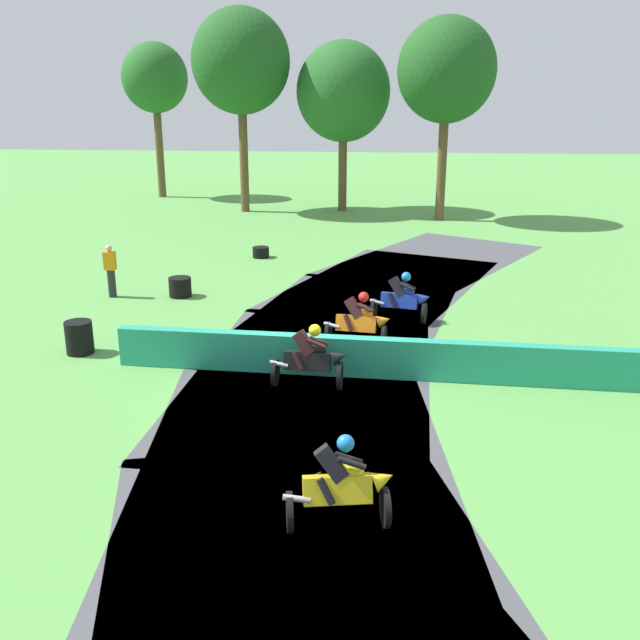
{
  "coord_description": "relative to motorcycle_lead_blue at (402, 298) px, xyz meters",
  "views": [
    {
      "loc": [
        1.62,
        -14.96,
        6.11
      ],
      "look_at": [
        0.1,
        1.13,
        0.9
      ],
      "focal_mm": 40.24,
      "sensor_mm": 36.0,
      "label": 1
    }
  ],
  "objects": [
    {
      "name": "ground_plane",
      "position": [
        -2.1,
        -4.03,
        -0.65
      ],
      "size": [
        120.0,
        120.0,
        0.0
      ],
      "primitive_type": "plane",
      "color": "#569947"
    },
    {
      "name": "track_asphalt",
      "position": [
        -0.8,
        -4.09,
        -0.65
      ],
      "size": [
        10.95,
        34.22,
        0.01
      ],
      "color": "#47474C",
      "rests_on": "ground"
    },
    {
      "name": "safety_barrier",
      "position": [
        3.79,
        -4.29,
        -0.2
      ],
      "size": [
        20.69,
        1.22,
        0.9
      ],
      "primitive_type": "cube",
      "rotation": [
        0.0,
        0.0,
        4.67
      ],
      "color": "#239375",
      "rests_on": "ground"
    },
    {
      "name": "motorcycle_lead_blue",
      "position": [
        0.0,
        0.0,
        0.0
      ],
      "size": [
        1.71,
        0.98,
        1.43
      ],
      "color": "black",
      "rests_on": "ground"
    },
    {
      "name": "motorcycle_chase_orange",
      "position": [
        -1.08,
        -2.09,
        -0.01
      ],
      "size": [
        1.71,
        0.92,
        1.43
      ],
      "color": "black",
      "rests_on": "ground"
    },
    {
      "name": "motorcycle_trailing_black",
      "position": [
        -2.01,
        -4.78,
        0.0
      ],
      "size": [
        1.69,
        0.77,
        1.43
      ],
      "color": "black",
      "rests_on": "ground"
    },
    {
      "name": "motorcycle_fourth_yellow",
      "position": [
        -1.02,
        -9.82,
        -0.02
      ],
      "size": [
        1.67,
        1.01,
        1.42
      ],
      "color": "black",
      "rests_on": "ground"
    },
    {
      "name": "tire_stack_near",
      "position": [
        -5.23,
        7.44,
        -0.45
      ],
      "size": [
        0.63,
        0.63,
        0.4
      ],
      "color": "black",
      "rests_on": "ground"
    },
    {
      "name": "tire_stack_mid_a",
      "position": [
        -6.78,
        1.86,
        -0.35
      ],
      "size": [
        0.69,
        0.69,
        0.6
      ],
      "color": "black",
      "rests_on": "ground"
    },
    {
      "name": "tire_stack_mid_b",
      "position": [
        -7.81,
        -3.26,
        -0.25
      ],
      "size": [
        0.66,
        0.66,
        0.8
      ],
      "color": "black",
      "rests_on": "ground"
    },
    {
      "name": "track_marshal",
      "position": [
        -8.86,
        1.63,
        0.16
      ],
      "size": [
        0.34,
        0.24,
        1.63
      ],
      "color": "#232328",
      "rests_on": "ground"
    },
    {
      "name": "tree_far_left",
      "position": [
        -13.87,
        22.92,
        6.02
      ],
      "size": [
        3.72,
        3.72,
        8.7
      ],
      "color": "brown",
      "rests_on": "ground"
    },
    {
      "name": "tree_far_right",
      "position": [
        -7.91,
        18.11,
        6.75
      ],
      "size": [
        4.88,
        4.88,
        10.01
      ],
      "color": "brown",
      "rests_on": "ground"
    },
    {
      "name": "tree_mid_rise",
      "position": [
        2.07,
        16.43,
        6.27
      ],
      "size": [
        4.57,
        4.57,
        9.36
      ],
      "color": "brown",
      "rests_on": "ground"
    },
    {
      "name": "tree_behind_barrier",
      "position": [
        -2.86,
        18.82,
        5.32
      ],
      "size": [
        4.73,
        4.73,
        8.49
      ],
      "color": "brown",
      "rests_on": "ground"
    }
  ]
}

